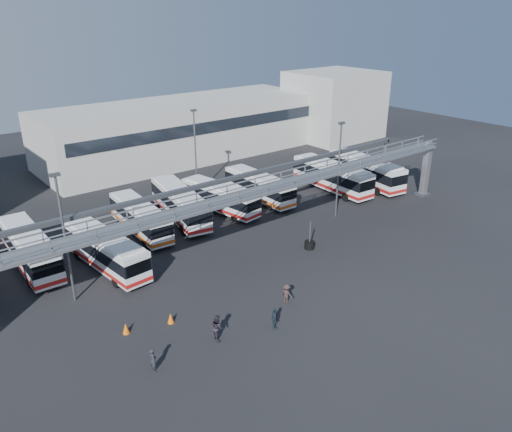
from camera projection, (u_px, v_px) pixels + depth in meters
ground at (299, 276)px, 41.78m from camera, size 140.00×140.00×0.00m
gantry at (255, 195)px, 43.88m from camera, size 51.40×5.15×7.10m
warehouse at (184, 129)px, 74.52m from camera, size 42.00×14.00×8.00m
building_right at (334, 105)px, 84.60m from camera, size 14.00×12.00×11.00m
light_pole_left at (64, 232)px, 36.11m from camera, size 0.70×0.35×10.21m
light_pole_mid at (339, 165)px, 51.52m from camera, size 0.70×0.35×10.21m
light_pole_back at (195, 148)px, 57.72m from camera, size 0.70×0.35×10.21m
bus_1 at (29, 248)px, 42.48m from camera, size 2.72×10.99×3.33m
bus_2 at (105, 250)px, 42.31m from camera, size 3.45×10.76×3.21m
bus_3 at (140, 217)px, 49.09m from camera, size 2.99×10.36×3.11m
bus_4 at (180, 203)px, 52.16m from camera, size 4.57×11.53×3.42m
bus_5 at (220, 197)px, 54.37m from camera, size 3.93×10.33×3.06m
bus_6 at (259, 186)px, 57.58m from camera, size 2.45×10.31×3.13m
bus_8 at (332, 176)px, 60.48m from camera, size 3.24×11.59×3.48m
bus_9 at (366, 170)px, 62.43m from camera, size 4.43×11.86×3.52m
pedestrian_a at (153, 360)px, 30.55m from camera, size 0.51×0.67×1.63m
pedestrian_b at (217, 327)px, 33.49m from camera, size 0.90×1.05×1.85m
pedestrian_c at (287, 294)px, 37.64m from camera, size 0.87×1.17×1.61m
pedestrian_d at (274, 319)px, 34.64m from camera, size 0.81×1.01×1.61m
cone_left at (126, 328)px, 34.28m from camera, size 0.61×0.61×0.79m
cone_right at (171, 318)px, 35.42m from camera, size 0.63×0.63×0.78m
tire_stack at (309, 244)px, 46.34m from camera, size 0.95×0.95×2.70m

